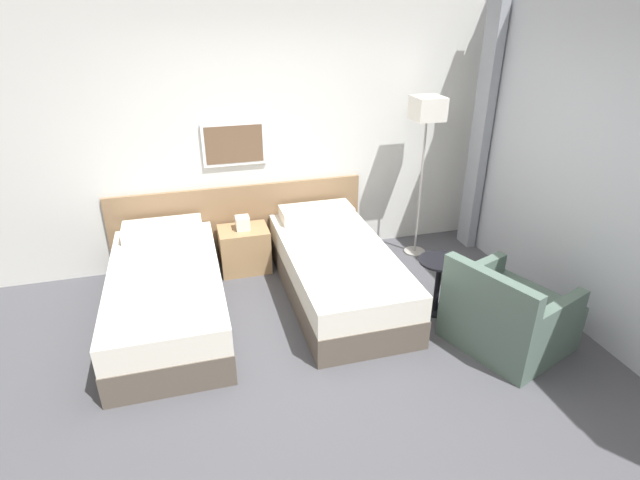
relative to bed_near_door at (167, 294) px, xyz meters
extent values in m
plane|color=#47474C|center=(1.20, -0.96, -0.26)|extent=(16.00, 16.00, 0.00)
cube|color=silver|center=(1.20, 1.06, 1.09)|extent=(10.00, 0.06, 2.70)
cube|color=#846647|center=(0.79, 1.01, 0.17)|extent=(2.70, 0.04, 0.85)
cube|color=white|center=(0.79, 1.01, 1.04)|extent=(0.64, 0.03, 0.44)
cube|color=brown|center=(0.79, 1.00, 1.04)|extent=(0.58, 0.01, 0.38)
cube|color=white|center=(3.54, -1.21, 1.09)|extent=(0.06, 4.49, 2.70)
cube|color=#B2B7C1|center=(3.50, -1.21, 1.06)|extent=(0.03, 4.13, 2.64)
cube|color=#8E939E|center=(3.41, 0.68, 1.06)|extent=(0.10, 0.24, 2.64)
cube|color=brown|center=(0.00, -0.03, -0.13)|extent=(0.95, 2.01, 0.27)
cube|color=silver|center=(0.00, -0.03, 0.13)|extent=(0.94, 1.99, 0.23)
cube|color=silver|center=(0.00, 0.75, 0.31)|extent=(0.76, 0.34, 0.13)
cube|color=brown|center=(1.58, -0.03, -0.13)|extent=(0.95, 2.01, 0.27)
cube|color=silver|center=(1.58, -0.03, 0.13)|extent=(0.94, 1.99, 0.23)
cube|color=silver|center=(1.58, 0.75, 0.31)|extent=(0.76, 0.34, 0.13)
cube|color=#9E7A51|center=(0.79, 0.75, -0.03)|extent=(0.51, 0.39, 0.47)
cube|color=silver|center=(0.79, 0.75, 0.28)|extent=(0.14, 0.14, 0.14)
cylinder|color=#9E9993|center=(2.72, 0.62, -0.25)|extent=(0.24, 0.24, 0.02)
cylinder|color=#9E9993|center=(2.72, 0.62, 0.51)|extent=(0.02, 0.02, 1.50)
cube|color=silver|center=(2.72, 0.62, 1.37)|extent=(0.30, 0.30, 0.23)
cylinder|color=black|center=(2.38, -0.53, -0.25)|extent=(0.25, 0.25, 0.01)
cylinder|color=black|center=(2.38, -0.53, 0.00)|extent=(0.05, 0.05, 0.50)
cylinder|color=black|center=(2.38, -0.53, 0.27)|extent=(0.38, 0.38, 0.02)
cube|color=#4C6056|center=(2.74, -1.11, -0.06)|extent=(1.05, 1.07, 0.40)
cube|color=#4C6056|center=(2.41, -1.23, 0.33)|extent=(0.38, 0.83, 0.38)
cube|color=#4C6056|center=(2.87, -1.46, 0.23)|extent=(0.68, 0.32, 0.18)
cube|color=#4C6056|center=(2.61, -0.76, 0.23)|extent=(0.68, 0.32, 0.18)
camera|label=1|loc=(0.29, -4.00, 2.37)|focal=28.00mm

